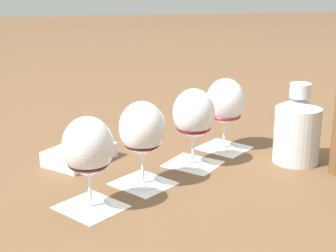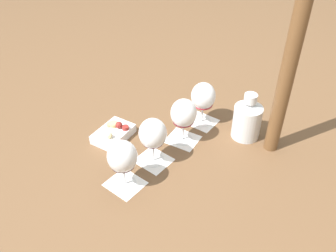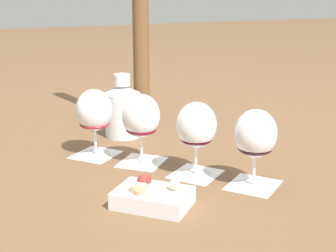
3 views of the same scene
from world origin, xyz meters
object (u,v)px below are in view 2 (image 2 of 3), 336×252
(wine_glass_0, at_px, (203,98))
(wine_glass_3, at_px, (122,158))
(wine_glass_2, at_px, (153,135))
(snack_dish, at_px, (114,133))
(wine_glass_1, at_px, (184,115))
(ceramic_vase, at_px, (247,119))
(umbrella_pole, at_px, (294,47))

(wine_glass_0, relative_size, wine_glass_3, 1.00)
(wine_glass_2, bearing_deg, snack_dish, -50.67)
(wine_glass_0, relative_size, wine_glass_1, 1.00)
(wine_glass_1, distance_m, wine_glass_3, 0.30)
(ceramic_vase, bearing_deg, umbrella_pole, 129.66)
(wine_glass_1, bearing_deg, umbrella_pole, 161.00)
(ceramic_vase, distance_m, umbrella_pole, 0.34)
(wine_glass_1, distance_m, umbrella_pole, 0.43)
(ceramic_vase, relative_size, umbrella_pole, 0.23)
(ceramic_vase, height_order, umbrella_pole, umbrella_pole)
(wine_glass_1, bearing_deg, snack_dish, -13.87)
(wine_glass_1, bearing_deg, wine_glass_2, 36.14)
(wine_glass_0, relative_size, wine_glass_2, 1.00)
(wine_glass_2, distance_m, ceramic_vase, 0.38)
(wine_glass_2, xyz_separation_m, wine_glass_3, (0.11, 0.09, 0.00))
(wine_glass_3, xyz_separation_m, snack_dish, (0.02, -0.25, -0.10))
(wine_glass_1, xyz_separation_m, wine_glass_2, (0.13, 0.09, -0.00))
(wine_glass_1, xyz_separation_m, snack_dish, (0.26, -0.06, -0.10))
(wine_glass_2, height_order, umbrella_pole, umbrella_pole)
(wine_glass_1, height_order, wine_glass_3, same)
(ceramic_vase, relative_size, snack_dish, 1.02)
(wine_glass_0, height_order, wine_glass_2, same)
(wine_glass_3, height_order, umbrella_pole, umbrella_pole)
(wine_glass_3, bearing_deg, wine_glass_0, -140.25)
(umbrella_pole, bearing_deg, wine_glass_1, -19.00)
(wine_glass_0, bearing_deg, wine_glass_3, 39.75)
(ceramic_vase, bearing_deg, snack_dish, -9.85)
(wine_glass_0, xyz_separation_m, wine_glass_2, (0.23, 0.19, -0.00))
(wine_glass_0, xyz_separation_m, ceramic_vase, (-0.14, 0.12, -0.04))
(wine_glass_0, xyz_separation_m, umbrella_pole, (-0.21, 0.20, 0.29))
(wine_glass_1, xyz_separation_m, umbrella_pole, (-0.31, 0.11, 0.29))
(snack_dish, bearing_deg, wine_glass_2, 129.33)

